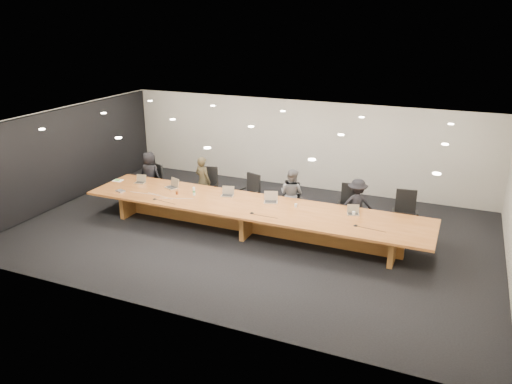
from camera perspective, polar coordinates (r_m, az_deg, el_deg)
ground at (r=12.94m, az=-0.52°, el=-4.58°), size 12.00×12.00×0.00m
back_wall at (r=16.03m, az=5.23°, el=5.44°), size 12.00×0.02×2.80m
left_wall_panel at (r=15.70m, az=-20.86°, el=3.81°), size 0.08×7.84×2.74m
conference_table at (r=12.74m, az=-0.53°, el=-2.45°), size 9.00×1.80×0.75m
chair_far_left at (r=15.54m, az=-11.69°, el=1.25°), size 0.66×0.66×1.03m
chair_left at (r=14.64m, az=-5.54°, el=0.64°), size 0.67×0.67×1.13m
chair_mid_left at (r=14.03m, az=-0.87°, el=-0.17°), size 0.71×0.71×1.11m
chair_mid_right at (r=13.64m, az=3.74°, el=-0.99°), size 0.60×0.60×1.03m
chair_right at (r=13.24m, az=10.56°, el=-1.63°), size 0.65×0.65×1.17m
chair_far_right at (r=12.98m, az=16.65°, el=-2.48°), size 0.70×0.70×1.21m
person_a at (r=15.50m, az=-12.02°, el=1.95°), size 0.70×0.46×1.43m
person_b at (r=14.60m, az=-6.09°, el=1.25°), size 0.60×0.47×1.46m
person_c at (r=13.52m, az=4.08°, el=-0.27°), size 0.82×0.71×1.43m
person_d at (r=13.08m, az=11.45°, el=-1.45°), size 1.00×0.73×1.38m
laptop_a at (r=14.65m, az=-13.15°, el=1.45°), size 0.32×0.25×0.23m
laptop_b at (r=14.04m, az=-9.68°, el=0.98°), size 0.41×0.36×0.27m
laptop_c at (r=13.25m, az=-3.30°, el=0.06°), size 0.37×0.31×0.25m
laptop_d at (r=12.78m, az=1.70°, el=-0.61°), size 0.42×0.36×0.28m
laptop_e at (r=12.25m, az=11.08°, el=-2.03°), size 0.34×0.29×0.23m
water_bottle at (r=13.39m, az=-7.11°, el=0.07°), size 0.08×0.08×0.22m
amber_mug at (r=13.55m, az=-9.01°, el=-0.08°), size 0.07×0.07×0.09m
paper_cup_near at (r=12.54m, az=4.57°, el=-1.54°), size 0.08×0.08×0.09m
paper_cup_far at (r=12.23m, az=11.11°, el=-2.42°), size 0.08×0.08×0.09m
notepad at (r=15.03m, az=-15.50°, el=1.28°), size 0.29×0.24×0.02m
lime_gadget at (r=15.02m, az=-15.58°, el=1.33°), size 0.15×0.10×0.02m
av_box at (r=14.09m, az=-15.24°, el=0.12°), size 0.26×0.22×0.03m
mic_left at (r=13.30m, az=-11.50°, el=-0.77°), size 0.12×0.12×0.03m
mic_center at (r=12.12m, az=-0.49°, el=-2.39°), size 0.14×0.14×0.03m
mic_right at (r=11.64m, az=11.33°, el=-3.75°), size 0.14×0.14×0.03m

